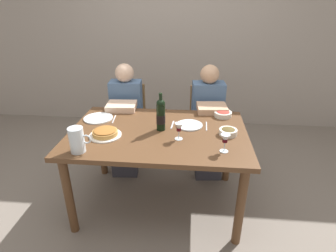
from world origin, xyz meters
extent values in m
plane|color=slate|center=(0.00, 0.00, 0.00)|extent=(8.00, 8.00, 0.00)
cube|color=#A3998E|center=(0.00, 1.95, 1.40)|extent=(8.00, 0.10, 2.80)
cube|color=brown|center=(0.00, 0.00, 0.74)|extent=(1.50, 1.00, 0.04)
cylinder|color=brown|center=(-0.67, -0.42, 0.36)|extent=(0.07, 0.07, 0.72)
cylinder|color=brown|center=(0.67, -0.42, 0.36)|extent=(0.07, 0.07, 0.72)
cylinder|color=brown|center=(-0.67, 0.42, 0.36)|extent=(0.07, 0.07, 0.72)
cylinder|color=brown|center=(0.67, 0.42, 0.36)|extent=(0.07, 0.07, 0.72)
cylinder|color=black|center=(0.02, 0.03, 0.87)|extent=(0.07, 0.07, 0.22)
sphere|color=black|center=(0.02, 0.03, 1.00)|extent=(0.07, 0.07, 0.07)
cylinder|color=black|center=(0.02, 0.03, 1.05)|extent=(0.03, 0.03, 0.08)
cylinder|color=black|center=(0.02, 0.03, 0.86)|extent=(0.08, 0.08, 0.08)
cylinder|color=silver|center=(-0.54, -0.39, 0.86)|extent=(0.11, 0.11, 0.19)
cylinder|color=silver|center=(-0.54, -0.39, 0.82)|extent=(0.10, 0.10, 0.11)
torus|color=silver|center=(-0.47, -0.39, 0.87)|extent=(0.07, 0.01, 0.07)
cylinder|color=white|center=(-0.42, -0.13, 0.77)|extent=(0.26, 0.26, 0.01)
cylinder|color=#C18E47|center=(-0.42, -0.13, 0.79)|extent=(0.21, 0.21, 0.03)
ellipsoid|color=#9E6028|center=(-0.42, -0.13, 0.81)|extent=(0.18, 0.18, 0.02)
cylinder|color=silver|center=(0.57, 0.37, 0.78)|extent=(0.17, 0.17, 0.05)
ellipsoid|color=#B2382D|center=(0.57, 0.37, 0.80)|extent=(0.14, 0.14, 0.03)
cylinder|color=silver|center=(0.58, -0.01, 0.78)|extent=(0.15, 0.15, 0.05)
ellipsoid|color=brown|center=(0.58, -0.01, 0.80)|extent=(0.12, 0.12, 0.03)
cylinder|color=silver|center=(0.18, -0.13, 0.76)|extent=(0.06, 0.06, 0.00)
cylinder|color=silver|center=(0.18, -0.13, 0.80)|extent=(0.01, 0.01, 0.07)
cone|color=silver|center=(0.18, -0.13, 0.87)|extent=(0.07, 0.07, 0.07)
cylinder|color=#470A14|center=(0.18, -0.13, 0.85)|extent=(0.04, 0.04, 0.02)
cylinder|color=silver|center=(0.53, -0.29, 0.76)|extent=(0.06, 0.06, 0.00)
cylinder|color=silver|center=(0.53, -0.29, 0.80)|extent=(0.01, 0.01, 0.07)
cone|color=silver|center=(0.53, -0.29, 0.87)|extent=(0.07, 0.07, 0.06)
cylinder|color=#470A14|center=(0.53, -0.29, 0.85)|extent=(0.04, 0.04, 0.02)
cylinder|color=silver|center=(-0.59, 0.20, 0.77)|extent=(0.27, 0.27, 0.01)
cylinder|color=silver|center=(0.26, 0.13, 0.77)|extent=(0.23, 0.23, 0.01)
cube|color=silver|center=(-0.70, 0.20, 0.76)|extent=(0.04, 0.16, 0.00)
cube|color=silver|center=(-0.44, 0.20, 0.76)|extent=(0.03, 0.18, 0.00)
cube|color=silver|center=(0.41, 0.13, 0.76)|extent=(0.01, 0.18, 0.00)
cube|color=silver|center=(0.11, 0.13, 0.76)|extent=(0.02, 0.16, 0.00)
cube|color=olive|center=(-0.45, 0.78, 0.46)|extent=(0.43, 0.43, 0.02)
cube|color=olive|center=(-0.46, 0.97, 0.67)|extent=(0.36, 0.05, 0.40)
cylinder|color=olive|center=(-0.61, 0.60, 0.23)|extent=(0.04, 0.04, 0.45)
cylinder|color=olive|center=(-0.27, 0.63, 0.23)|extent=(0.04, 0.04, 0.45)
cylinder|color=olive|center=(-0.63, 0.94, 0.23)|extent=(0.04, 0.04, 0.45)
cylinder|color=olive|center=(-0.29, 0.97, 0.23)|extent=(0.04, 0.04, 0.45)
cube|color=#4C6B93|center=(-0.45, 0.74, 0.72)|extent=(0.35, 0.22, 0.50)
sphere|color=beige|center=(-0.45, 0.74, 1.06)|extent=(0.20, 0.20, 0.20)
cube|color=#33333D|center=(-0.44, 0.55, 0.47)|extent=(0.33, 0.40, 0.14)
cube|color=#33333D|center=(-0.43, 0.41, 0.20)|extent=(0.28, 0.14, 0.40)
cube|color=beige|center=(-0.43, 0.46, 0.79)|extent=(0.30, 0.26, 0.06)
cube|color=olive|center=(0.45, 0.81, 0.46)|extent=(0.44, 0.44, 0.02)
cube|color=olive|center=(0.43, 1.00, 0.67)|extent=(0.36, 0.06, 0.40)
cylinder|color=olive|center=(0.30, 0.63, 0.23)|extent=(0.04, 0.04, 0.45)
cylinder|color=olive|center=(0.63, 0.66, 0.23)|extent=(0.04, 0.04, 0.45)
cylinder|color=olive|center=(0.27, 0.97, 0.23)|extent=(0.04, 0.04, 0.45)
cylinder|color=olive|center=(0.60, 1.00, 0.23)|extent=(0.04, 0.04, 0.45)
cube|color=#4C6B93|center=(0.45, 0.77, 0.72)|extent=(0.36, 0.23, 0.50)
sphere|color=tan|center=(0.45, 0.77, 1.06)|extent=(0.20, 0.20, 0.20)
cube|color=#33333D|center=(0.47, 0.59, 0.47)|extent=(0.34, 0.41, 0.14)
cube|color=#33333D|center=(0.48, 0.44, 0.20)|extent=(0.28, 0.14, 0.40)
cube|color=tan|center=(0.48, 0.50, 0.79)|extent=(0.31, 0.27, 0.06)
camera|label=1|loc=(0.27, -2.05, 1.79)|focal=29.15mm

